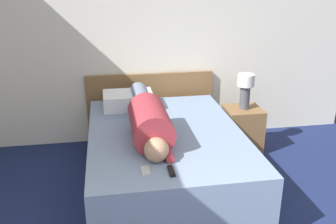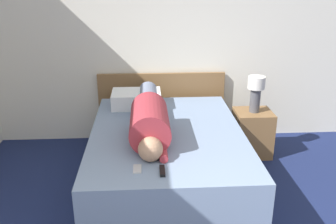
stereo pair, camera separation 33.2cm
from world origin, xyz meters
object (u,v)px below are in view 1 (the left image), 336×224
(cell_phone, at_px, (146,170))
(table_lamp, at_px, (245,87))
(bed, at_px, (165,159))
(nightstand, at_px, (242,129))
(tv_remote, at_px, (171,171))
(person_lying, at_px, (148,117))
(pillow_near_headboard, at_px, (128,100))

(cell_phone, bearing_deg, table_lamp, 46.43)
(bed, relative_size, nightstand, 3.80)
(tv_remote, bearing_deg, bed, 84.00)
(nightstand, height_order, person_lying, person_lying)
(nightstand, distance_m, tv_remote, 1.82)
(bed, xyz_separation_m, tv_remote, (-0.08, -0.77, 0.31))
(bed, bearing_deg, nightstand, 31.90)
(person_lying, bearing_deg, tv_remote, -83.89)
(pillow_near_headboard, relative_size, tv_remote, 3.60)
(nightstand, bearing_deg, person_lying, -152.11)
(bed, bearing_deg, table_lamp, 31.90)
(person_lying, bearing_deg, bed, -2.78)
(table_lamp, distance_m, pillow_near_headboard, 1.33)
(bed, height_order, person_lying, person_lying)
(bed, bearing_deg, tv_remote, -96.00)
(table_lamp, bearing_deg, cell_phone, -133.57)
(pillow_near_headboard, bearing_deg, cell_phone, -88.80)
(person_lying, distance_m, tv_remote, 0.80)
(pillow_near_headboard, relative_size, cell_phone, 4.16)
(person_lying, relative_size, cell_phone, 12.56)
(person_lying, relative_size, tv_remote, 10.88)
(nightstand, relative_size, table_lamp, 1.29)
(table_lamp, relative_size, tv_remote, 2.73)
(nightstand, relative_size, person_lying, 0.32)
(table_lamp, xyz_separation_m, cell_phone, (-1.29, -1.36, -0.18))
(table_lamp, bearing_deg, person_lying, -152.11)
(person_lying, xyz_separation_m, cell_phone, (-0.11, -0.73, -0.14))
(tv_remote, bearing_deg, table_lamp, 51.94)
(bed, height_order, pillow_near_headboard, pillow_near_headboard)
(person_lying, distance_m, cell_phone, 0.75)
(nightstand, distance_m, pillow_near_headboard, 1.39)
(person_lying, height_order, pillow_near_headboard, person_lying)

